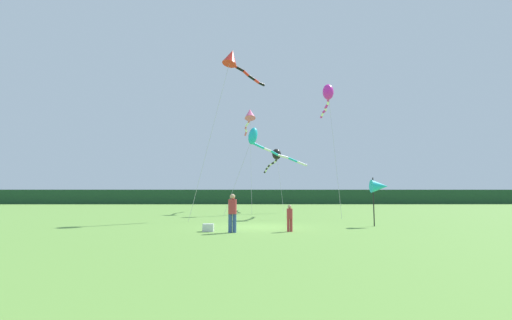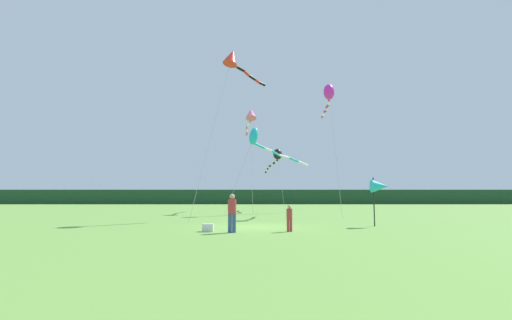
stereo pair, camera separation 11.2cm
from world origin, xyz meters
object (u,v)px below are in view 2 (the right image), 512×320
Objects in this scene: kite_black at (276,157)px; kite_rainbow at (250,116)px; kite_magenta at (328,94)px; kite_cyan at (260,141)px; person_child at (289,217)px; person_adult at (232,211)px; kite_red at (233,59)px; banner_flag_pole at (379,187)px; cooler_box at (207,228)px.

kite_rainbow reaches higher than kite_black.
kite_black is 9.32m from kite_magenta.
kite_magenta reaches higher than kite_cyan.
kite_cyan reaches higher than person_child.
person_adult is 13.50m from kite_red.
person_adult is at bearing -158.52° from banner_flag_pole.
cooler_box is 13.85m from kite_red.
kite_black is at bearing 71.37° from kite_red.
banner_flag_pole reaches higher than cooler_box.
kite_cyan is at bearing 158.95° from kite_magenta.
cooler_box is (-3.72, 0.04, -0.50)m from person_child.
kite_magenta is at bearing -61.42° from kite_black.
kite_black is 4.89m from kite_rainbow.
kite_cyan is at bearing 79.58° from cooler_box.
kite_cyan reaches higher than kite_black.
person_child is 13.83m from kite_red.
kite_rainbow is (1.65, 17.98, 9.34)m from cooler_box.
cooler_box is 0.05× the size of kite_rainbow.
kite_rainbow is at bearing 115.04° from banner_flag_pole.
kite_rainbow reaches higher than person_child.
kite_black is at bearing 77.42° from cooler_box.
cooler_box is 9.41m from banner_flag_pole.
kite_red is (-3.16, 8.15, 10.72)m from person_child.
person_adult is at bearing -99.13° from kite_black.
kite_cyan is 5.39m from kite_black.
kite_cyan is 0.71× the size of kite_magenta.
cooler_box is (-1.12, 0.44, -0.78)m from person_adult.
kite_cyan is (1.46, 14.49, 5.43)m from person_adult.
person_adult is at bearing -95.75° from kite_cyan.
banner_flag_pole is at bearing -61.38° from kite_cyan.
kite_black is at bearing 105.47° from banner_flag_pole.
kite_red is 8.04m from kite_cyan.
kite_red is (-0.57, 8.54, 10.44)m from person_adult.
person_child is 20.18m from kite_rainbow.
person_adult is 0.16× the size of kite_magenta.
kite_red is at bearing -108.82° from kite_cyan.
person_adult is 15.55m from kite_cyan.
kite_red reaches higher than kite_cyan.
kite_magenta is 8.95m from kite_rainbow.
person_child is at bearing -83.44° from kite_rainbow.
kite_magenta reaches higher than kite_rainbow.
kite_cyan is 6.98m from kite_magenta.
person_child is 0.16× the size of kite_cyan.
cooler_box is at bearing 158.60° from person_adult.
banner_flag_pole is 0.21× the size of kite_red.
kite_rainbow is at bearing 88.38° from person_adult.
person_adult is 20.32m from kite_black.
kite_magenta is (7.64, 3.79, -1.45)m from kite_red.
kite_cyan reaches higher than banner_flag_pole.
kite_rainbow is (-2.07, 18.03, 8.84)m from person_child.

